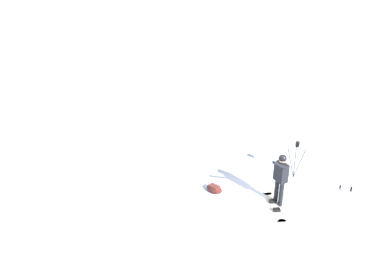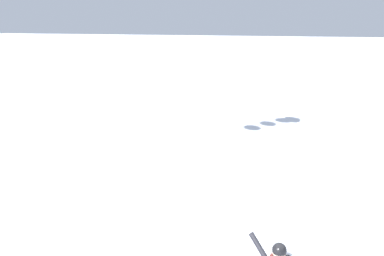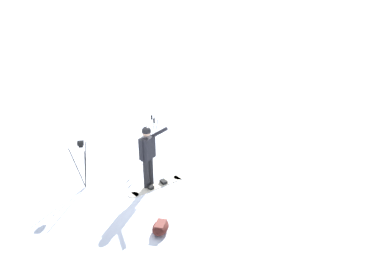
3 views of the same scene
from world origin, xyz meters
The scene contains 0 objects.
Camera 2 is at (6.29, 0.29, 5.26)m, focal length 35.61 mm.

